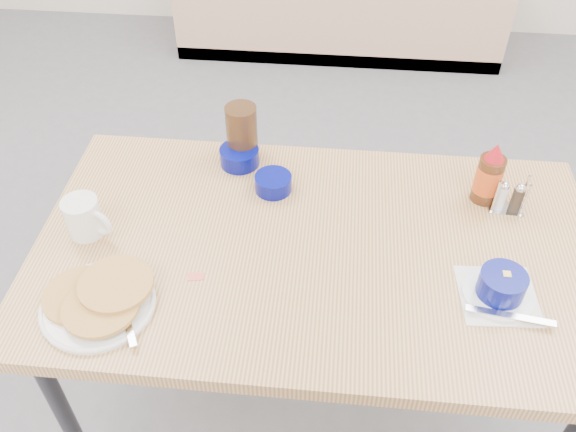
# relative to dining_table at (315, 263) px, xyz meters

# --- Properties ---
(dining_table) EXTENTS (1.40, 0.80, 0.76)m
(dining_table) POSITION_rel_dining_table_xyz_m (0.00, 0.00, 0.00)
(dining_table) COLOR tan
(dining_table) RESTS_ON ground
(pancake_plate) EXTENTS (0.26, 0.26, 0.05)m
(pancake_plate) POSITION_rel_dining_table_xyz_m (-0.47, -0.23, 0.08)
(pancake_plate) COLOR white
(pancake_plate) RESTS_ON dining_table
(coffee_mug) EXTENTS (0.13, 0.09, 0.10)m
(coffee_mug) POSITION_rel_dining_table_xyz_m (-0.58, -0.01, 0.11)
(coffee_mug) COLOR white
(coffee_mug) RESTS_ON dining_table
(grits_setting) EXTENTS (0.20, 0.19, 0.07)m
(grits_setting) POSITION_rel_dining_table_xyz_m (0.43, -0.12, 0.09)
(grits_setting) COLOR white
(grits_setting) RESTS_ON dining_table
(creamer_bowl) EXTENTS (0.11, 0.11, 0.05)m
(creamer_bowl) POSITION_rel_dining_table_xyz_m (-0.24, 0.31, 0.09)
(creamer_bowl) COLOR #040A6A
(creamer_bowl) RESTS_ON dining_table
(butter_bowl) EXTENTS (0.10, 0.10, 0.05)m
(butter_bowl) POSITION_rel_dining_table_xyz_m (-0.13, 0.20, 0.08)
(butter_bowl) COLOR #040A6A
(butter_bowl) RESTS_ON dining_table
(amber_tumbler) EXTENTS (0.11, 0.11, 0.17)m
(amber_tumbler) POSITION_rel_dining_table_xyz_m (-0.23, 0.34, 0.15)
(amber_tumbler) COLOR #3A2312
(amber_tumbler) RESTS_ON dining_table
(condiment_caddy) EXTENTS (0.09, 0.06, 0.11)m
(condiment_caddy) POSITION_rel_dining_table_xyz_m (0.49, 0.18, 0.10)
(condiment_caddy) COLOR silver
(condiment_caddy) RESTS_ON dining_table
(syrup_bottle) EXTENTS (0.07, 0.07, 0.18)m
(syrup_bottle) POSITION_rel_dining_table_xyz_m (0.43, 0.22, 0.14)
(syrup_bottle) COLOR #47230F
(syrup_bottle) RESTS_ON dining_table
(sugar_wrapper) EXTENTS (0.04, 0.03, 0.00)m
(sugar_wrapper) POSITION_rel_dining_table_xyz_m (-0.28, -0.13, 0.06)
(sugar_wrapper) COLOR #F86152
(sugar_wrapper) RESTS_ON dining_table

